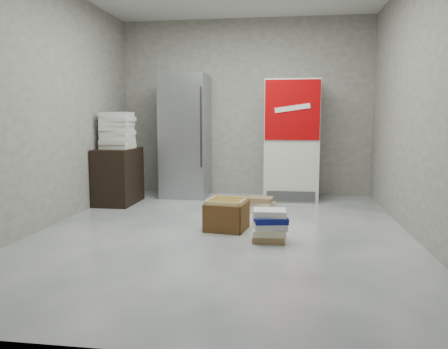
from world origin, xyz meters
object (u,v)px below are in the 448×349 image
Objects in this scene: steel_fridge at (185,136)px; phonebook_stack_main at (270,226)px; coke_cooler at (291,140)px; wood_shelf at (118,176)px; cardboard_box at (227,217)px.

steel_fridge is 2.93m from phonebook_stack_main.
steel_fridge is 1.06× the size of coke_cooler.
phonebook_stack_main is (2.25, -1.70, -0.24)m from wood_shelf.
cardboard_box is at bearing 135.43° from phonebook_stack_main.
cardboard_box is at bearing -109.69° from coke_cooler.
coke_cooler is at bearing 78.72° from cardboard_box.
wood_shelf is 2.84m from phonebook_stack_main.
coke_cooler is 2.55m from phonebook_stack_main.
coke_cooler reaches higher than wood_shelf.
cardboard_box is at bearing -65.14° from steel_fridge.
wood_shelf reaches higher than cardboard_box.
cardboard_box is at bearing -36.03° from wood_shelf.
steel_fridge is 1.23m from wood_shelf.
wood_shelf is at bearing 138.92° from phonebook_stack_main.
cardboard_box reaches higher than phonebook_stack_main.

